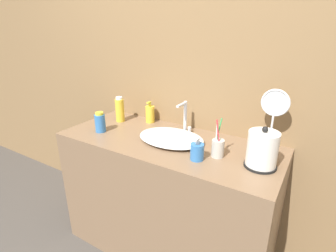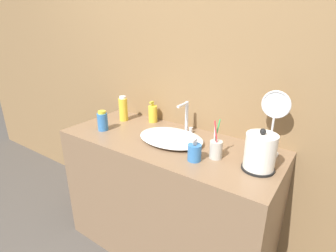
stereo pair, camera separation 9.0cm
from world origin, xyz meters
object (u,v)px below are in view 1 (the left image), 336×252
shampoo_bottle (120,110)px  hand_cream_bottle (150,114)px  electric_kettle (262,151)px  lotion_bottle (197,151)px  faucet (185,116)px  vanity_mirror (273,116)px  toothbrush_cup (218,148)px  mouthwash_bottle (100,122)px

shampoo_bottle → hand_cream_bottle: size_ratio=1.18×
electric_kettle → lotion_bottle: bearing=-161.9°
shampoo_bottle → electric_kettle: bearing=-7.8°
lotion_bottle → shampoo_bottle: size_ratio=0.68×
faucet → hand_cream_bottle: size_ratio=1.35×
lotion_bottle → vanity_mirror: vanity_mirror is taller
faucet → vanity_mirror: 0.55m
lotion_bottle → faucet: bearing=127.7°
toothbrush_cup → mouthwash_bottle: (-0.81, -0.07, 0.01)m
faucet → mouthwash_bottle: size_ratio=1.55×
faucet → vanity_mirror: vanity_mirror is taller
vanity_mirror → toothbrush_cup: bearing=-136.8°
faucet → lotion_bottle: faucet is taller
electric_kettle → lotion_bottle: electric_kettle is taller
electric_kettle → mouthwash_bottle: electric_kettle is taller
vanity_mirror → mouthwash_bottle: bearing=-164.8°
lotion_bottle → vanity_mirror: 0.46m
shampoo_bottle → hand_cream_bottle: 0.23m
faucet → vanity_mirror: bearing=-0.4°
faucet → electric_kettle: 0.59m
toothbrush_cup → shampoo_bottle: size_ratio=1.17×
electric_kettle → toothbrush_cup: size_ratio=1.00×
shampoo_bottle → toothbrush_cup: bearing=-10.6°
electric_kettle → mouthwash_bottle: (-1.04, -0.08, -0.02)m
mouthwash_bottle → hand_cream_bottle: (0.18, 0.33, -0.00)m
electric_kettle → vanity_mirror: (-0.00, 0.20, 0.12)m
toothbrush_cup → shampoo_bottle: toothbrush_cup is taller
faucet → toothbrush_cup: bearing=-34.1°
lotion_bottle → vanity_mirror: (0.31, 0.30, 0.17)m
faucet → hand_cream_bottle: bearing=172.5°
toothbrush_cup → vanity_mirror: vanity_mirror is taller
faucet → lotion_bottle: (0.24, -0.31, -0.07)m
toothbrush_cup → vanity_mirror: 0.35m
hand_cream_bottle → vanity_mirror: size_ratio=0.44×
electric_kettle → vanity_mirror: size_ratio=0.60×
electric_kettle → shampoo_bottle: bearing=172.2°
electric_kettle → shampoo_bottle: 1.08m
lotion_bottle → vanity_mirror: size_ratio=0.35×
faucet → electric_kettle: size_ratio=0.97×
lotion_bottle → electric_kettle: bearing=18.1°
electric_kettle → vanity_mirror: bearing=90.6°
hand_cream_bottle → mouthwash_bottle: bearing=-118.9°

